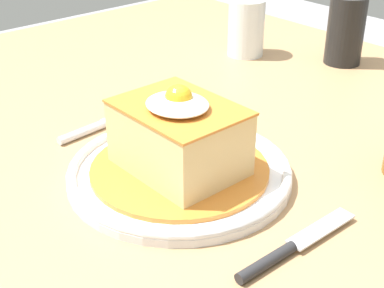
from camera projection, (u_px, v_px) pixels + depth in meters
name	position (u px, v px, depth m)	size (l,w,h in m)	color
dining_table	(234.00, 191.00, 0.84)	(1.31, 0.97, 0.73)	#A87F56
main_plate	(180.00, 172.00, 0.68)	(0.27, 0.27, 0.02)	white
sandwich_meal	(179.00, 141.00, 0.66)	(0.22, 0.22, 0.11)	orange
fork	(94.00, 128.00, 0.79)	(0.03, 0.14, 0.01)	silver
knife	(283.00, 252.00, 0.55)	(0.02, 0.17, 0.01)	#262628
soda_can	(346.00, 30.00, 1.01)	(0.07, 0.07, 0.12)	black
drinking_glass	(246.00, 31.00, 1.06)	(0.07, 0.07, 0.10)	gold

